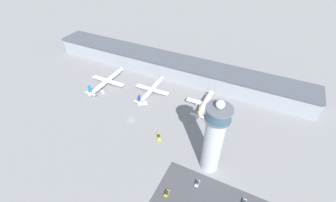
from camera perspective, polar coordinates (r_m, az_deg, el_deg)
The scene contains 11 objects.
ground_plane at distance 169.50m, azimuth -9.46°, elevation -4.84°, with size 1000.00×1000.00×0.00m, color gray.
terminal_building at distance 212.22m, azimuth 0.84°, elevation 8.72°, with size 247.29×25.00×17.21m.
control_tower at distance 124.61m, azimuth 11.58°, elevation -9.17°, with size 13.68×13.68×50.67m.
airplane_gate_alpha at distance 207.37m, azimuth -15.22°, elevation 4.95°, with size 33.25×44.34×12.20m.
airplane_gate_bravo at distance 190.48m, azimuth -4.23°, elevation 2.89°, with size 30.61×40.64×11.41m.
airplane_gate_charlie at distance 176.55m, azimuth 9.31°, elevation -0.79°, with size 30.37×32.44×13.69m.
service_truck_catering at distance 181.40m, azimuth -6.57°, elevation -0.56°, with size 7.13×6.47×3.14m.
service_truck_fuel at distance 154.80m, azimuth -2.46°, elevation -9.04°, with size 5.58×6.01×2.93m.
service_truck_baggage at distance 202.88m, azimuth -16.48°, elevation 2.69°, with size 7.70×6.09×2.58m.
car_red_hatchback at distance 131.79m, azimuth -0.30°, elevation -22.36°, with size 1.91×4.07×1.41m.
car_green_van at distance 135.72m, azimuth 7.44°, elevation -19.98°, with size 2.00×4.28×1.44m.
Camera 1 is at (77.81, -95.43, 116.49)m, focal length 24.00 mm.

